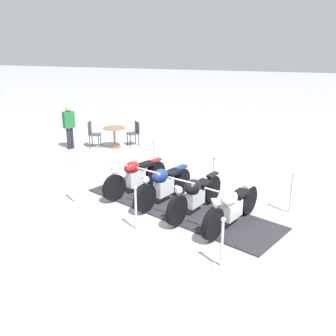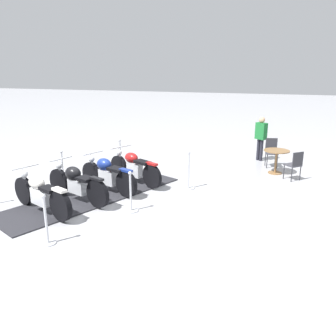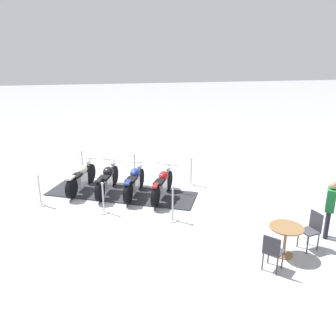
{
  "view_description": "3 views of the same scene",
  "coord_description": "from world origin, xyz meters",
  "px_view_note": "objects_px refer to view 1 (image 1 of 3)",
  "views": [
    {
      "loc": [
        -2.14,
        8.44,
        4.06
      ],
      "look_at": [
        0.55,
        -0.91,
        0.7
      ],
      "focal_mm": 41.03,
      "sensor_mm": 36.0,
      "label": 1
    },
    {
      "loc": [
        -7.88,
        -4.61,
        3.38
      ],
      "look_at": [
        1.26,
        -1.71,
        0.61
      ],
      "focal_mm": 37.4,
      "sensor_mm": 36.0,
      "label": 2
    },
    {
      "loc": [
        -0.51,
        -11.71,
        4.92
      ],
      "look_at": [
        1.54,
        -0.74,
        1.13
      ],
      "focal_mm": 38.2,
      "sensor_mm": 36.0,
      "label": 3
    }
  ],
  "objects_px": {
    "motorcycle_black": "(195,195)",
    "stanchion_left_front": "(154,163)",
    "stanchion_left_rear": "(290,200)",
    "stanchion_right_mid": "(136,216)",
    "bystander_person": "(69,123)",
    "motorcycle_navy": "(163,184)",
    "stanchion_right_rear": "(222,252)",
    "cafe_chair_near_table": "(135,132)",
    "motorcycle_cream": "(231,207)",
    "stanchion_left_mid": "(213,181)",
    "stanchion_right_front": "(74,191)",
    "cafe_table": "(114,132)",
    "cafe_chair_across_table": "(93,133)",
    "motorcycle_maroon": "(135,175)"
  },
  "relations": [
    {
      "from": "stanchion_right_front",
      "to": "stanchion_right_mid",
      "type": "height_order",
      "value": "stanchion_right_front"
    },
    {
      "from": "motorcycle_navy",
      "to": "motorcycle_black",
      "type": "distance_m",
      "value": 1.0
    },
    {
      "from": "motorcycle_navy",
      "to": "motorcycle_black",
      "type": "xyz_separation_m",
      "value": [
        -0.91,
        0.43,
        0.01
      ]
    },
    {
      "from": "stanchion_left_front",
      "to": "cafe_chair_across_table",
      "type": "relative_size",
      "value": 1.12
    },
    {
      "from": "motorcycle_black",
      "to": "stanchion_left_front",
      "type": "xyz_separation_m",
      "value": [
        1.83,
        -2.52,
        -0.17
      ]
    },
    {
      "from": "stanchion_right_mid",
      "to": "stanchion_right_rear",
      "type": "bearing_deg",
      "value": 155.43
    },
    {
      "from": "cafe_chair_near_table",
      "to": "motorcycle_navy",
      "type": "bearing_deg",
      "value": 75.86
    },
    {
      "from": "cafe_chair_across_table",
      "to": "stanchion_left_rear",
      "type": "bearing_deg",
      "value": -41.46
    },
    {
      "from": "stanchion_left_front",
      "to": "stanchion_right_front",
      "type": "bearing_deg",
      "value": 65.43
    },
    {
      "from": "motorcycle_maroon",
      "to": "bystander_person",
      "type": "bearing_deg",
      "value": -104.64
    },
    {
      "from": "stanchion_right_front",
      "to": "cafe_chair_near_table",
      "type": "relative_size",
      "value": 1.15
    },
    {
      "from": "stanchion_right_rear",
      "to": "motorcycle_maroon",
      "type": "bearing_deg",
      "value": -46.08
    },
    {
      "from": "stanchion_right_front",
      "to": "stanchion_right_rear",
      "type": "xyz_separation_m",
      "value": [
        -4.02,
        1.84,
        -0.03
      ]
    },
    {
      "from": "motorcycle_maroon",
      "to": "stanchion_left_front",
      "type": "bearing_deg",
      "value": -152.97
    },
    {
      "from": "motorcycle_cream",
      "to": "stanchion_right_mid",
      "type": "bearing_deg",
      "value": -48.23
    },
    {
      "from": "stanchion_left_rear",
      "to": "cafe_chair_across_table",
      "type": "relative_size",
      "value": 1.06
    },
    {
      "from": "stanchion_left_rear",
      "to": "cafe_table",
      "type": "relative_size",
      "value": 1.28
    },
    {
      "from": "motorcycle_maroon",
      "to": "stanchion_right_front",
      "type": "xyz_separation_m",
      "value": [
        1.25,
        1.04,
        -0.17
      ]
    },
    {
      "from": "bystander_person",
      "to": "motorcycle_navy",
      "type": "bearing_deg",
      "value": -3.72
    },
    {
      "from": "bystander_person",
      "to": "motorcycle_black",
      "type": "bearing_deg",
      "value": -1.86
    },
    {
      "from": "cafe_table",
      "to": "cafe_chair_near_table",
      "type": "bearing_deg",
      "value": -137.79
    },
    {
      "from": "stanchion_right_rear",
      "to": "cafe_chair_near_table",
      "type": "bearing_deg",
      "value": -58.79
    },
    {
      "from": "motorcycle_navy",
      "to": "cafe_chair_near_table",
      "type": "bearing_deg",
      "value": -129.99
    },
    {
      "from": "motorcycle_maroon",
      "to": "cafe_chair_across_table",
      "type": "relative_size",
      "value": 2.04
    },
    {
      "from": "motorcycle_black",
      "to": "stanchion_right_rear",
      "type": "distance_m",
      "value": 2.25
    },
    {
      "from": "motorcycle_navy",
      "to": "cafe_chair_across_table",
      "type": "relative_size",
      "value": 2.06
    },
    {
      "from": "motorcycle_black",
      "to": "stanchion_left_front",
      "type": "relative_size",
      "value": 1.94
    },
    {
      "from": "stanchion_right_mid",
      "to": "bystander_person",
      "type": "relative_size",
      "value": 0.64
    },
    {
      "from": "stanchion_right_rear",
      "to": "bystander_person",
      "type": "relative_size",
      "value": 0.63
    },
    {
      "from": "motorcycle_black",
      "to": "stanchion_left_mid",
      "type": "height_order",
      "value": "motorcycle_black"
    },
    {
      "from": "stanchion_right_rear",
      "to": "cafe_table",
      "type": "xyz_separation_m",
      "value": [
        5.13,
        -6.91,
        0.28
      ]
    },
    {
      "from": "motorcycle_black",
      "to": "bystander_person",
      "type": "bearing_deg",
      "value": -106.68
    },
    {
      "from": "cafe_chair_near_table",
      "to": "cafe_chair_across_table",
      "type": "distance_m",
      "value": 1.59
    },
    {
      "from": "stanchion_left_rear",
      "to": "stanchion_right_mid",
      "type": "bearing_deg",
      "value": 28.93
    },
    {
      "from": "stanchion_left_mid",
      "to": "cafe_table",
      "type": "relative_size",
      "value": 1.23
    },
    {
      "from": "stanchion_right_front",
      "to": "cafe_chair_across_table",
      "type": "height_order",
      "value": "stanchion_right_front"
    },
    {
      "from": "motorcycle_cream",
      "to": "stanchion_left_rear",
      "type": "height_order",
      "value": "motorcycle_cream"
    },
    {
      "from": "stanchion_left_rear",
      "to": "bystander_person",
      "type": "distance_m",
      "value": 8.71
    },
    {
      "from": "cafe_table",
      "to": "stanchion_right_front",
      "type": "bearing_deg",
      "value": 102.33
    },
    {
      "from": "motorcycle_maroon",
      "to": "stanchion_right_front",
      "type": "distance_m",
      "value": 1.64
    },
    {
      "from": "stanchion_left_rear",
      "to": "stanchion_left_front",
      "type": "height_order",
      "value": "stanchion_left_front"
    },
    {
      "from": "stanchion_left_rear",
      "to": "bystander_person",
      "type": "relative_size",
      "value": 0.65
    },
    {
      "from": "motorcycle_cream",
      "to": "stanchion_right_front",
      "type": "xyz_separation_m",
      "value": [
        3.99,
        -0.21,
        -0.15
      ]
    },
    {
      "from": "stanchion_right_front",
      "to": "stanchion_right_rear",
      "type": "relative_size",
      "value": 1.02
    },
    {
      "from": "stanchion_left_front",
      "to": "stanchion_right_front",
      "type": "xyz_separation_m",
      "value": [
        1.24,
        2.72,
        -0.0
      ]
    },
    {
      "from": "stanchion_right_rear",
      "to": "cafe_chair_across_table",
      "type": "bearing_deg",
      "value": -48.6
    },
    {
      "from": "motorcycle_black",
      "to": "stanchion_right_rear",
      "type": "height_order",
      "value": "motorcycle_black"
    },
    {
      "from": "stanchion_left_front",
      "to": "stanchion_left_mid",
      "type": "relative_size",
      "value": 1.1
    },
    {
      "from": "stanchion_right_mid",
      "to": "stanchion_left_mid",
      "type": "xyz_separation_m",
      "value": [
        -1.24,
        -2.72,
        -0.03
      ]
    },
    {
      "from": "motorcycle_cream",
      "to": "stanchion_left_rear",
      "type": "distance_m",
      "value": 1.68
    }
  ]
}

